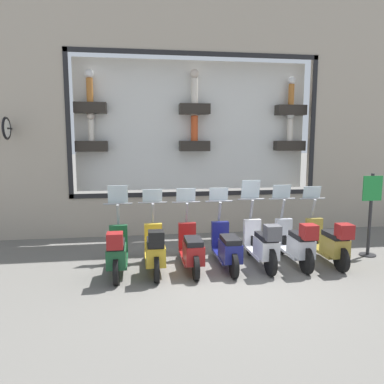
% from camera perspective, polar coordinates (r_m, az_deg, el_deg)
% --- Properties ---
extents(ground_plane, '(120.00, 120.00, 0.00)m').
position_cam_1_polar(ground_plane, '(7.28, 4.97, -12.87)').
color(ground_plane, '#66635E').
extents(building_facade, '(1.20, 36.00, 8.82)m').
position_cam_1_polar(building_facade, '(10.52, 0.49, 18.55)').
color(building_facade, '#ADA08E').
rests_on(building_facade, ground_plane).
extents(scooter_olive_0, '(1.80, 0.61, 1.54)m').
position_cam_1_polar(scooter_olive_0, '(8.38, 20.20, -7.17)').
color(scooter_olive_0, black).
rests_on(scooter_olive_0, ground_plane).
extents(scooter_silver_1, '(1.80, 0.60, 1.58)m').
position_cam_1_polar(scooter_silver_1, '(8.07, 15.61, -7.48)').
color(scooter_silver_1, black).
rests_on(scooter_silver_1, ground_plane).
extents(scooter_white_2, '(1.81, 0.60, 1.70)m').
position_cam_1_polar(scooter_white_2, '(7.81, 10.67, -7.77)').
color(scooter_white_2, black).
rests_on(scooter_white_2, ground_plane).
extents(scooter_navy_3, '(1.80, 0.61, 1.54)m').
position_cam_1_polar(scooter_navy_3, '(7.67, 5.34, -8.45)').
color(scooter_navy_3, black).
rests_on(scooter_navy_3, ground_plane).
extents(scooter_red_4, '(1.79, 0.60, 1.55)m').
position_cam_1_polar(scooter_red_4, '(7.54, -0.09, -8.74)').
color(scooter_red_4, black).
rests_on(scooter_red_4, ground_plane).
extents(scooter_yellow_5, '(1.80, 0.60, 1.54)m').
position_cam_1_polar(scooter_yellow_5, '(7.40, -5.66, -8.72)').
color(scooter_yellow_5, black).
rests_on(scooter_yellow_5, ground_plane).
extents(scooter_green_6, '(1.80, 0.61, 1.64)m').
position_cam_1_polar(scooter_green_6, '(7.40, -11.36, -8.84)').
color(scooter_green_6, black).
rests_on(scooter_green_6, ground_plane).
extents(shop_sign_post, '(0.36, 0.45, 1.85)m').
position_cam_1_polar(shop_sign_post, '(9.19, 25.56, -2.69)').
color(shop_sign_post, '#232326').
rests_on(shop_sign_post, ground_plane).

